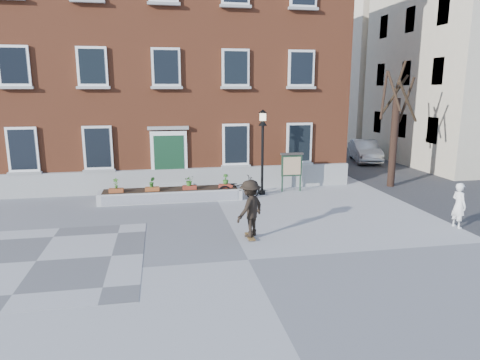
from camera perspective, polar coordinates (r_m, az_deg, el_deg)
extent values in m
plane|color=#939496|center=(12.56, 1.11, -10.59)|extent=(100.00, 100.00, 0.00)
cube|color=#555557|center=(13.75, -25.53, -9.74)|extent=(6.00, 6.00, 0.01)
imported|color=black|center=(19.02, -0.21, -1.07)|extent=(2.02, 0.89, 1.03)
imported|color=silver|center=(30.14, 16.30, 3.74)|extent=(2.56, 4.63, 1.45)
imported|color=white|center=(16.96, 27.14, -3.03)|extent=(0.43, 0.62, 1.62)
cube|color=brown|center=(25.38, -10.04, 14.52)|extent=(18.00, 10.00, 12.00)
cube|color=#9A9A95|center=(20.68, -9.32, -0.06)|extent=(18.00, 0.24, 1.10)
cube|color=#A8A8A3|center=(20.65, -9.27, -1.35)|extent=(2.60, 0.80, 0.20)
cube|color=#A2A39D|center=(20.76, -9.30, -0.72)|extent=(2.20, 0.50, 0.20)
cube|color=white|center=(20.52, -9.43, 2.97)|extent=(1.70, 0.12, 2.50)
cube|color=#143921|center=(20.49, -9.41, 2.67)|extent=(1.40, 0.06, 2.30)
cube|color=gray|center=(20.31, -9.56, 6.85)|extent=(1.90, 0.25, 0.15)
cube|color=white|center=(21.30, -26.99, 3.64)|extent=(1.30, 0.10, 2.00)
cube|color=black|center=(21.25, -27.02, 3.62)|extent=(1.08, 0.04, 1.78)
cube|color=gray|center=(21.40, -26.76, 0.81)|extent=(1.44, 0.20, 0.12)
cube|color=white|center=(21.16, -27.94, 13.32)|extent=(1.30, 0.10, 1.70)
cube|color=black|center=(21.11, -27.98, 13.32)|extent=(1.08, 0.04, 1.48)
cube|color=#A1A19C|center=(21.08, -27.74, 10.86)|extent=(1.44, 0.20, 0.12)
cube|color=silver|center=(20.62, -18.42, 4.10)|extent=(1.30, 0.10, 2.00)
cube|color=black|center=(20.57, -18.44, 4.08)|extent=(1.08, 0.04, 1.78)
cube|color=gray|center=(20.72, -18.25, 1.18)|extent=(1.44, 0.20, 0.12)
cube|color=white|center=(20.47, -19.11, 14.12)|extent=(1.30, 0.10, 1.70)
cube|color=black|center=(20.42, -19.13, 14.13)|extent=(1.08, 0.04, 1.48)
cube|color=#AAAAA4|center=(20.39, -18.96, 11.58)|extent=(1.44, 0.20, 0.12)
cube|color=gray|center=(20.71, -19.68, 21.56)|extent=(1.44, 0.20, 0.12)
cube|color=silver|center=(20.28, -9.84, 14.62)|extent=(1.30, 0.10, 1.70)
cube|color=black|center=(20.23, -9.84, 14.63)|extent=(1.08, 0.04, 1.48)
cube|color=#A3A29D|center=(20.19, -9.74, 12.05)|extent=(1.44, 0.20, 0.12)
cube|color=gray|center=(20.52, -10.13, 22.15)|extent=(1.44, 0.20, 0.12)
cube|color=white|center=(20.73, -0.57, 4.76)|extent=(1.30, 0.10, 2.00)
cube|color=black|center=(20.68, -0.55, 4.74)|extent=(1.08, 0.04, 1.78)
cube|color=#9F9F9A|center=(20.83, -0.54, 1.84)|extent=(1.44, 0.20, 0.12)
cube|color=silver|center=(20.58, -0.60, 14.75)|extent=(1.30, 0.10, 1.70)
cube|color=black|center=(20.53, -0.57, 14.75)|extent=(1.08, 0.04, 1.48)
cube|color=#A0A09B|center=(20.50, -0.56, 12.21)|extent=(1.44, 0.20, 0.12)
cube|color=#9A9A95|center=(20.82, -0.58, 22.17)|extent=(1.44, 0.20, 0.12)
cube|color=silver|center=(21.51, 7.88, 4.91)|extent=(1.30, 0.10, 2.00)
cube|color=black|center=(21.46, 7.93, 4.89)|extent=(1.08, 0.04, 1.78)
cube|color=#ACACA7|center=(21.61, 7.85, 2.10)|extent=(1.44, 0.20, 0.12)
cube|color=silver|center=(21.37, 8.17, 14.53)|extent=(1.30, 0.10, 1.70)
cube|color=black|center=(21.32, 8.21, 14.54)|extent=(1.08, 0.04, 1.48)
cube|color=#A3A39E|center=(21.29, 8.15, 12.09)|extent=(1.44, 0.20, 0.12)
cube|color=#979792|center=(21.60, 8.45, 21.68)|extent=(1.44, 0.20, 0.12)
cube|color=beige|center=(19.11, -9.17, -1.98)|extent=(6.20, 1.10, 0.50)
cube|color=silver|center=(18.57, -9.12, -2.39)|extent=(5.80, 0.02, 0.40)
cube|color=black|center=(19.05, -9.19, -1.25)|extent=(5.80, 0.90, 0.06)
cube|color=brown|center=(18.88, -16.17, -1.39)|extent=(0.60, 0.25, 0.20)
imported|color=#33671E|center=(18.81, -16.23, -0.42)|extent=(0.24, 0.24, 0.45)
cube|color=brown|center=(18.79, -11.62, -1.22)|extent=(0.60, 0.25, 0.20)
imported|color=#2B6A1F|center=(18.72, -11.66, -0.25)|extent=(0.25, 0.25, 0.45)
cube|color=maroon|center=(18.82, -6.75, -1.03)|extent=(0.60, 0.25, 0.20)
imported|color=#2F671F|center=(18.75, -6.77, -0.06)|extent=(0.40, 0.40, 0.45)
cube|color=maroon|center=(18.98, -1.92, -0.84)|extent=(0.60, 0.25, 0.20)
imported|color=#2B611D|center=(18.91, -1.93, 0.12)|extent=(0.25, 0.25, 0.45)
cylinder|color=black|center=(22.59, 19.80, 4.65)|extent=(0.36, 0.36, 4.40)
cylinder|color=#302115|center=(22.70, 21.30, 9.87)|extent=(0.12, 1.12, 2.23)
cylinder|color=black|center=(22.97, 19.93, 10.65)|extent=(1.18, 0.49, 1.97)
cylinder|color=black|center=(22.50, 18.66, 10.71)|extent=(0.88, 1.14, 2.35)
cylinder|color=#322116|center=(22.09, 19.87, 11.08)|extent=(0.60, 0.77, 1.90)
cylinder|color=#2F2215|center=(22.01, 21.47, 9.70)|extent=(1.39, 0.55, 1.95)
cylinder|color=#302115|center=(22.64, 20.57, 12.68)|extent=(0.43, 0.48, 1.58)
cube|color=#38383A|center=(33.03, 15.39, 3.22)|extent=(8.00, 36.00, 0.01)
cube|color=beige|center=(32.58, 29.17, 14.40)|extent=(10.00, 11.00, 14.00)
cube|color=beige|center=(42.57, 18.59, 13.70)|extent=(10.00, 11.00, 13.00)
cube|color=black|center=(27.07, 24.32, 6.05)|extent=(0.08, 1.00, 1.50)
cube|color=black|center=(29.75, 20.82, 6.78)|extent=(0.08, 1.00, 1.50)
cube|color=black|center=(32.52, 17.91, 7.37)|extent=(0.08, 1.00, 1.50)
cube|color=black|center=(26.99, 24.94, 13.02)|extent=(0.08, 1.00, 1.50)
cube|color=black|center=(29.67, 21.31, 13.13)|extent=(0.08, 1.00, 1.50)
cube|color=black|center=(32.45, 18.29, 13.18)|extent=(0.08, 1.00, 1.50)
cube|color=black|center=(27.29, 25.57, 19.73)|extent=(0.08, 1.00, 1.50)
cube|color=black|center=(29.95, 21.80, 19.24)|extent=(0.08, 1.00, 1.50)
cube|color=black|center=(32.70, 18.68, 18.78)|extent=(0.08, 1.00, 1.50)
cylinder|color=black|center=(20.05, 2.95, -1.62)|extent=(0.32, 0.32, 0.20)
cylinder|color=black|center=(19.75, 3.00, 2.62)|extent=(0.12, 0.12, 3.20)
cone|color=black|center=(19.54, 3.05, 7.68)|extent=(0.40, 0.40, 0.30)
cube|color=beige|center=(19.52, 3.06, 8.42)|extent=(0.24, 0.24, 0.34)
cone|color=black|center=(19.51, 3.07, 9.15)|extent=(0.40, 0.40, 0.16)
cylinder|color=#172E20|center=(20.44, 5.68, 0.90)|extent=(0.08, 0.08, 1.80)
cylinder|color=#1B3725|center=(20.71, 8.07, 0.99)|extent=(0.08, 0.08, 1.80)
cube|color=black|center=(20.51, 6.90, 1.90)|extent=(1.00, 0.10, 1.00)
cube|color=#D6C28A|center=(20.45, 6.95, 1.87)|extent=(0.85, 0.02, 0.85)
cube|color=#383330|center=(20.41, 6.94, 3.48)|extent=(1.10, 0.16, 0.10)
cube|color=brown|center=(14.25, 1.34, -7.52)|extent=(0.22, 0.78, 0.03)
cylinder|color=black|center=(13.99, 1.21, -8.06)|extent=(0.03, 0.05, 0.05)
cylinder|color=black|center=(14.03, 1.94, -8.01)|extent=(0.03, 0.05, 0.05)
cylinder|color=black|center=(14.51, 0.76, -7.31)|extent=(0.03, 0.05, 0.05)
cylinder|color=black|center=(14.54, 1.46, -7.27)|extent=(0.03, 0.05, 0.05)
imported|color=black|center=(13.96, 1.36, -3.80)|extent=(1.38, 1.35, 1.89)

